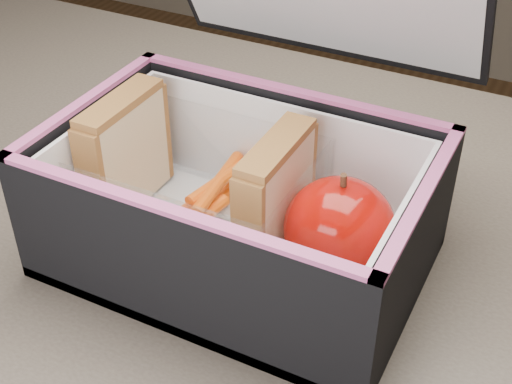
# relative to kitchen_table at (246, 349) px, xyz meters

# --- Properties ---
(kitchen_table) EXTENTS (1.20, 0.80, 0.75)m
(kitchen_table) POSITION_rel_kitchen_table_xyz_m (0.00, 0.00, 0.00)
(kitchen_table) COLOR #665A4E
(kitchen_table) RESTS_ON ground
(lunch_bag) EXTENTS (0.29, 0.28, 0.27)m
(lunch_bag) POSITION_rel_kitchen_table_xyz_m (-0.01, 0.02, 0.15)
(lunch_bag) COLOR black
(lunch_bag) RESTS_ON kitchen_table
(plastic_tub) EXTENTS (0.18, 0.13, 0.08)m
(plastic_tub) POSITION_rel_kitchen_table_xyz_m (-0.05, 0.02, 0.14)
(plastic_tub) COLOR white
(plastic_tub) RESTS_ON lunch_bag
(sandwich_left) EXTENTS (0.03, 0.09, 0.10)m
(sandwich_left) POSITION_rel_kitchen_table_xyz_m (-0.12, 0.02, 0.16)
(sandwich_left) COLOR beige
(sandwich_left) RESTS_ON plastic_tub
(sandwich_right) EXTENTS (0.03, 0.09, 0.10)m
(sandwich_right) POSITION_rel_kitchen_table_xyz_m (0.02, 0.02, 0.16)
(sandwich_right) COLOR beige
(sandwich_right) RESTS_ON plastic_tub
(carrot_sticks) EXTENTS (0.04, 0.15, 0.03)m
(carrot_sticks) POSITION_rel_kitchen_table_xyz_m (-0.05, 0.02, 0.12)
(carrot_sticks) COLOR #E35D13
(carrot_sticks) RESTS_ON plastic_tub
(paper_napkin) EXTENTS (0.07, 0.08, 0.01)m
(paper_napkin) POSITION_rel_kitchen_table_xyz_m (0.07, 0.02, 0.11)
(paper_napkin) COLOR white
(paper_napkin) RESTS_ON lunch_bag
(red_apple) EXTENTS (0.09, 0.09, 0.09)m
(red_apple) POSITION_rel_kitchen_table_xyz_m (0.07, 0.02, 0.15)
(red_apple) COLOR #970C02
(red_apple) RESTS_ON paper_napkin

